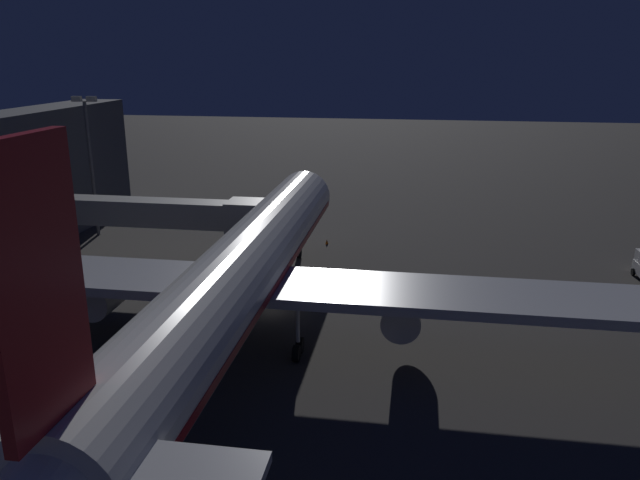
{
  "coord_description": "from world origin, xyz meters",
  "views": [
    {
      "loc": [
        -12.07,
        47.6,
        20.92
      ],
      "look_at": [
        -3.0,
        -9.17,
        3.5
      ],
      "focal_mm": 34.69,
      "sensor_mm": 36.0,
      "label": 1
    }
  ],
  "objects_px": {
    "apron_floodlight_mast": "(90,156)",
    "traffic_cone_nose_starboard": "(289,240)",
    "traffic_cone_nose_port": "(327,242)",
    "airliner_at_gate": "(238,279)",
    "jet_bridge": "(164,213)"
  },
  "relations": [
    {
      "from": "apron_floodlight_mast",
      "to": "traffic_cone_nose_starboard",
      "type": "distance_m",
      "value": 25.08
    },
    {
      "from": "traffic_cone_nose_starboard",
      "to": "apron_floodlight_mast",
      "type": "bearing_deg",
      "value": 1.41
    },
    {
      "from": "apron_floodlight_mast",
      "to": "traffic_cone_nose_port",
      "type": "bearing_deg",
      "value": -178.82
    },
    {
      "from": "airliner_at_gate",
      "to": "traffic_cone_nose_starboard",
      "type": "distance_m",
      "value": 28.28
    },
    {
      "from": "traffic_cone_nose_starboard",
      "to": "jet_bridge",
      "type": "bearing_deg",
      "value": 48.52
    },
    {
      "from": "jet_bridge",
      "to": "traffic_cone_nose_starboard",
      "type": "bearing_deg",
      "value": -131.48
    },
    {
      "from": "traffic_cone_nose_port",
      "to": "jet_bridge",
      "type": "bearing_deg",
      "value": 38.18
    },
    {
      "from": "jet_bridge",
      "to": "traffic_cone_nose_starboard",
      "type": "xyz_separation_m",
      "value": [
        -10.03,
        -11.34,
        -5.64
      ]
    },
    {
      "from": "jet_bridge",
      "to": "traffic_cone_nose_starboard",
      "type": "relative_size",
      "value": 41.59
    },
    {
      "from": "apron_floodlight_mast",
      "to": "traffic_cone_nose_port",
      "type": "distance_m",
      "value": 29.21
    },
    {
      "from": "jet_bridge",
      "to": "traffic_cone_nose_port",
      "type": "distance_m",
      "value": 19.2
    },
    {
      "from": "traffic_cone_nose_port",
      "to": "traffic_cone_nose_starboard",
      "type": "distance_m",
      "value": 4.4
    },
    {
      "from": "apron_floodlight_mast",
      "to": "traffic_cone_nose_starboard",
      "type": "height_order",
      "value": "apron_floodlight_mast"
    },
    {
      "from": "jet_bridge",
      "to": "apron_floodlight_mast",
      "type": "xyz_separation_m",
      "value": [
        13.27,
        -10.77,
        3.63
      ]
    },
    {
      "from": "apron_floodlight_mast",
      "to": "jet_bridge",
      "type": "bearing_deg",
      "value": 140.95
    }
  ]
}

